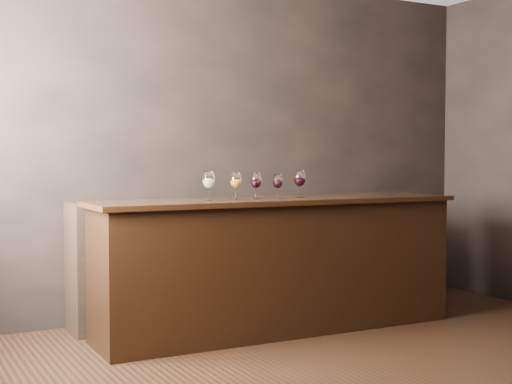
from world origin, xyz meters
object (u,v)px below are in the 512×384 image
back_bar_shelf (234,257)px  glass_red_a (256,181)px  bar_counter (278,267)px  glass_white (209,180)px  glass_red_c (300,179)px  glass_red_b (278,182)px  glass_amber (236,181)px

back_bar_shelf → glass_red_a: glass_red_a is taller
bar_counter → glass_white: glass_white is taller
glass_white → glass_red_c: (0.73, -0.04, -0.00)m
glass_red_a → glass_red_b: 0.18m
bar_counter → back_bar_shelf: back_bar_shelf is taller
back_bar_shelf → glass_red_b: 0.89m
glass_white → glass_red_c: 0.74m
glass_red_c → glass_amber: bearing=-179.2°
glass_amber → glass_red_c: size_ratio=0.95×
bar_counter → glass_amber: 0.74m
bar_counter → glass_red_a: bearing=-179.4°
back_bar_shelf → glass_red_b: glass_red_b is taller
back_bar_shelf → glass_amber: (-0.30, -0.63, 0.65)m
glass_red_b → glass_red_c: bearing=0.5°
glass_amber → glass_red_a: (0.17, 0.01, -0.00)m
bar_counter → glass_red_b: 0.64m
glass_white → glass_red_a: bearing=-4.6°
glass_red_c → glass_white: bearing=177.1°
bar_counter → glass_red_c: size_ratio=13.16×
glass_amber → glass_red_a: size_ratio=1.03×
bar_counter → glass_amber: size_ratio=13.80×
glass_red_c → glass_red_a: bearing=178.8°
glass_red_a → glass_amber: bearing=-175.0°
glass_amber → glass_red_c: 0.54m
glass_red_a → glass_red_b: glass_red_a is taller
back_bar_shelf → glass_red_b: bearing=-85.4°
glass_white → glass_red_b: (0.54, -0.04, -0.02)m
glass_white → glass_amber: glass_white is taller
glass_amber → back_bar_shelf: bearing=64.6°
back_bar_shelf → glass_red_a: (-0.13, -0.62, 0.64)m
bar_counter → glass_red_b: glass_red_b is taller
back_bar_shelf → glass_red_a: size_ratio=13.85×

